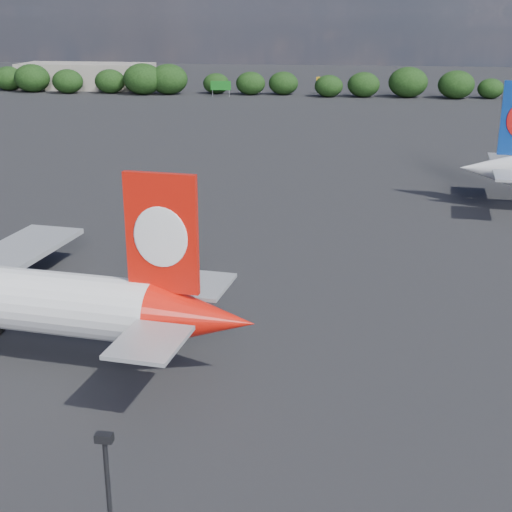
# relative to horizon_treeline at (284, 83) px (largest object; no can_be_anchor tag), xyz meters

# --- Properties ---
(ground) EXTENTS (500.00, 500.00, 0.00)m
(ground) POSITION_rel_horizon_treeline_xyz_m (-0.10, -120.11, -3.89)
(ground) COLOR black
(ground) RESTS_ON ground
(terminal_building) EXTENTS (42.00, 16.00, 8.00)m
(terminal_building) POSITION_rel_horizon_treeline_xyz_m (-65.10, 11.89, 0.11)
(terminal_building) COLOR gray
(terminal_building) RESTS_ON ground
(highway_sign) EXTENTS (6.00, 0.30, 4.50)m
(highway_sign) POSITION_rel_horizon_treeline_xyz_m (-18.10, -4.11, -0.76)
(highway_sign) COLOR #14671A
(highway_sign) RESTS_ON ground
(billboard_yellow) EXTENTS (5.00, 0.30, 5.50)m
(billboard_yellow) POSITION_rel_horizon_treeline_xyz_m (11.90, 1.89, -0.02)
(billboard_yellow) COLOR gold
(billboard_yellow) RESTS_ON ground
(horizon_treeline) EXTENTS (201.67, 15.22, 9.19)m
(horizon_treeline) POSITION_rel_horizon_treeline_xyz_m (0.00, 0.00, 0.00)
(horizon_treeline) COLOR black
(horizon_treeline) RESTS_ON ground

